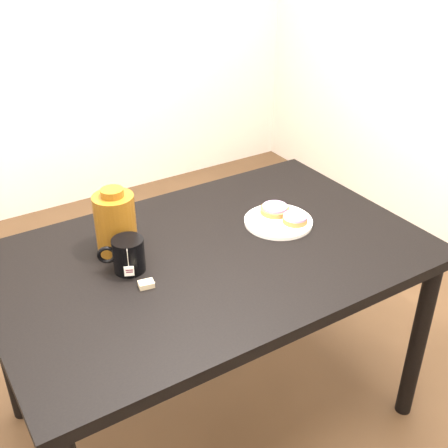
% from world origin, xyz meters
% --- Properties ---
extents(ground_plane, '(4.00, 4.00, 0.00)m').
position_xyz_m(ground_plane, '(0.00, 0.00, 0.00)').
color(ground_plane, brown).
extents(table, '(1.40, 0.90, 0.75)m').
position_xyz_m(table, '(0.00, 0.00, 0.67)').
color(table, black).
rests_on(table, ground_plane).
extents(plate, '(0.24, 0.24, 0.02)m').
position_xyz_m(plate, '(0.30, 0.03, 0.76)').
color(plate, white).
rests_on(plate, table).
extents(bagel_back, '(0.12, 0.12, 0.03)m').
position_xyz_m(bagel_back, '(0.32, 0.08, 0.78)').
color(bagel_back, brown).
rests_on(bagel_back, plate).
extents(bagel_front, '(0.10, 0.10, 0.03)m').
position_xyz_m(bagel_front, '(0.34, -0.01, 0.78)').
color(bagel_front, brown).
rests_on(bagel_front, plate).
extents(mug, '(0.15, 0.13, 0.11)m').
position_xyz_m(mug, '(-0.27, 0.05, 0.81)').
color(mug, black).
rests_on(mug, table).
extents(teabag_pouch, '(0.05, 0.04, 0.02)m').
position_xyz_m(teabag_pouch, '(-0.26, -0.06, 0.76)').
color(teabag_pouch, '#C6B793').
rests_on(teabag_pouch, table).
extents(bagel_package, '(0.16, 0.16, 0.22)m').
position_xyz_m(bagel_package, '(-0.25, 0.17, 0.85)').
color(bagel_package, '#562F0B').
rests_on(bagel_package, table).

